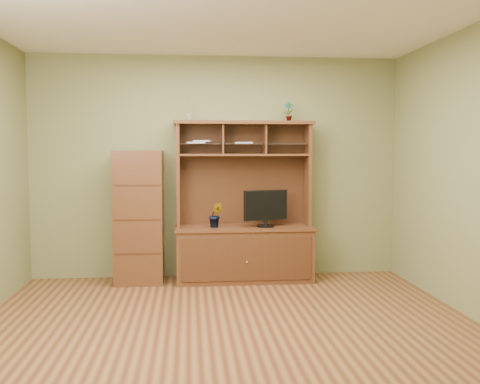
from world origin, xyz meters
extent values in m
cube|color=#512917|center=(0.00, 0.00, -0.01)|extent=(4.50, 4.00, 0.02)
cube|color=white|center=(0.00, 0.00, 2.71)|extent=(4.50, 4.00, 0.02)
cube|color=olive|center=(0.00, 2.01, 1.35)|extent=(4.50, 0.02, 2.70)
cube|color=olive|center=(0.00, -2.01, 1.35)|extent=(4.50, 0.02, 2.70)
cube|color=olive|center=(2.26, 0.00, 1.35)|extent=(0.02, 4.00, 2.70)
cube|color=#3F2212|center=(0.31, 1.71, 0.31)|extent=(1.60, 0.55, 0.62)
cube|color=#381E0F|center=(0.31, 1.42, 0.31)|extent=(1.50, 0.01, 0.50)
sphere|color=silver|center=(0.31, 1.41, 0.28)|extent=(0.02, 0.02, 0.02)
cube|color=#3F2212|center=(0.31, 1.71, 0.64)|extent=(1.64, 0.59, 0.03)
cube|color=#3F2212|center=(-0.47, 1.80, 1.27)|extent=(0.04, 0.35, 1.25)
cube|color=#3F2212|center=(1.09, 1.80, 1.27)|extent=(0.04, 0.35, 1.25)
cube|color=#381E0F|center=(0.31, 1.97, 1.27)|extent=(1.52, 0.02, 1.25)
cube|color=#3F2212|center=(0.31, 1.80, 1.88)|extent=(1.66, 0.40, 0.04)
cube|color=#3F2212|center=(0.31, 1.80, 1.50)|extent=(1.52, 0.32, 0.02)
cube|color=#3F2212|center=(0.06, 1.80, 1.69)|extent=(0.02, 0.31, 0.35)
cube|color=#3F2212|center=(0.56, 1.80, 1.69)|extent=(0.02, 0.31, 0.35)
cube|color=silver|center=(0.31, 1.79, 1.63)|extent=(1.50, 0.27, 0.01)
cylinder|color=black|center=(0.56, 1.65, 0.66)|extent=(0.21, 0.21, 0.02)
cylinder|color=black|center=(0.56, 1.65, 0.70)|extent=(0.04, 0.04, 0.07)
cube|color=black|center=(0.56, 1.65, 0.91)|extent=(0.54, 0.20, 0.35)
imported|color=#275B1F|center=(-0.03, 1.65, 0.80)|extent=(0.17, 0.13, 0.30)
imported|color=#2B6523|center=(0.85, 1.80, 2.02)|extent=(0.14, 0.10, 0.24)
cylinder|color=silver|center=(-0.35, 1.80, 1.95)|extent=(0.05, 0.05, 0.10)
cylinder|color=#8C6446|center=(-0.35, 1.80, 2.08)|extent=(0.03, 0.03, 0.17)
cube|color=#ACADB1|center=(-0.25, 1.80, 1.64)|extent=(0.24, 0.19, 0.02)
cube|color=#ACADB1|center=(-0.18, 1.80, 1.66)|extent=(0.23, 0.20, 0.02)
cube|color=#ACADB1|center=(0.32, 1.80, 1.64)|extent=(0.24, 0.20, 0.02)
cube|color=#3F2212|center=(-0.93, 1.73, 0.78)|extent=(0.55, 0.50, 1.55)
cube|color=#381E0F|center=(-0.93, 1.48, 0.39)|extent=(0.51, 0.01, 0.02)
cube|color=#381E0F|center=(-0.93, 1.48, 0.78)|extent=(0.51, 0.01, 0.01)
cube|color=#381E0F|center=(-0.93, 1.48, 1.16)|extent=(0.51, 0.01, 0.02)
camera|label=1|loc=(-0.34, -4.57, 1.54)|focal=40.00mm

